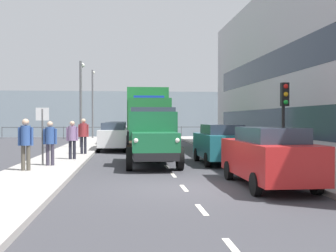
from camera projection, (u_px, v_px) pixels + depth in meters
name	position (u px, v px, depth m)	size (l,w,h in m)	color
ground_plane	(157.00, 155.00, 22.43)	(80.00, 80.00, 0.00)	#38383D
sidewalk_left	(241.00, 153.00, 22.89)	(2.55, 41.09, 0.15)	#9E9993
sidewalk_right	(69.00, 154.00, 21.97)	(2.55, 41.09, 0.15)	#9E9993
road_centreline_markings	(157.00, 156.00, 21.88)	(0.12, 37.20, 0.01)	silver
sea_horizon	(142.00, 114.00, 45.82)	(80.00, 0.80, 5.00)	#84939E
seawall_railing	(143.00, 129.00, 42.26)	(28.08, 0.08, 1.20)	#4C5156
truck_vintage_green	(153.00, 138.00, 16.94)	(2.17, 5.64, 2.43)	black
lorry_cargo_green	(147.00, 117.00, 26.47)	(2.58, 8.20, 3.87)	#1E7033
car_red_kerbside_near	(268.00, 156.00, 11.90)	(1.79, 4.52, 1.72)	#B21E1E
car_teal_kerbside_1	(221.00, 143.00, 17.94)	(1.85, 4.10, 1.72)	#1E6670
car_white_oppositeside_0	(113.00, 136.00, 25.35)	(1.81, 4.03, 1.72)	white
car_grey_oppositeside_1	(116.00, 133.00, 31.61)	(1.95, 4.49, 1.72)	slate
car_silver_oppositeside_2	(118.00, 130.00, 38.12)	(1.86, 4.23, 1.72)	#B7BABF
pedestrian_couple_b	(26.00, 140.00, 14.44)	(0.53, 0.34, 1.82)	#4C473D
pedestrian_couple_a	(50.00, 139.00, 16.02)	(0.53, 0.34, 1.72)	#383342
pedestrian_by_lamp	(72.00, 137.00, 18.54)	(0.53, 0.34, 1.72)	black
pedestrian_strolling	(83.00, 133.00, 21.36)	(0.53, 0.34, 1.83)	black
traffic_light_near	(284.00, 106.00, 15.79)	(0.28, 0.41, 3.20)	black
lamp_post_promenade	(81.00, 95.00, 26.54)	(0.32, 1.14, 5.52)	#59595B
lamp_post_far	(93.00, 98.00, 39.35)	(0.32, 1.14, 6.48)	#59595B
street_sign	(42.00, 126.00, 16.06)	(0.50, 0.07, 2.25)	#4C4C4C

